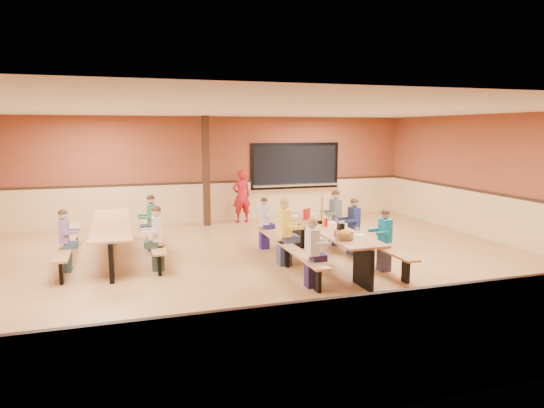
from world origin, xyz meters
name	(u,v)px	position (x,y,z in m)	size (l,w,h in m)	color
ground	(257,267)	(0.00, 0.00, 0.00)	(12.00, 12.00, 0.00)	#A26D3D
room_envelope	(257,232)	(0.00, 0.00, 0.69)	(12.04, 10.04, 3.02)	brown
kitchen_pass_through	(295,168)	(2.60, 4.96, 1.49)	(2.78, 0.28, 1.38)	black
structural_post	(206,171)	(-0.20, 4.40, 1.50)	(0.18, 0.18, 3.00)	#311B10
cafeteria_table_main	(326,237)	(1.38, -0.13, 0.53)	(1.91, 3.70, 0.74)	#B57D48
cafeteria_table_second	(112,233)	(-2.66, 1.59, 0.53)	(1.91, 3.70, 0.74)	#B57D48
seated_child_white_left	(312,253)	(0.55, -1.42, 0.59)	(0.35, 0.29, 1.17)	silver
seated_adult_yellow	(284,232)	(0.55, 0.00, 0.66)	(0.42, 0.34, 1.31)	yellow
seated_child_grey_left	(264,224)	(0.55, 1.37, 0.57)	(0.33, 0.27, 1.14)	silver
seated_child_teal_right	(385,241)	(2.20, -0.96, 0.58)	(0.35, 0.28, 1.16)	#117EA7
seated_child_navy_right	(354,227)	(2.20, 0.30, 0.60)	(0.36, 0.30, 1.19)	#1B224E
seated_child_char_right	(335,218)	(2.20, 1.22, 0.63)	(0.39, 0.32, 1.25)	#535B5F
seated_child_purple_sec	(64,241)	(-3.49, 0.78, 0.58)	(0.35, 0.28, 1.16)	slate
seated_child_green_sec	(152,223)	(-1.84, 1.98, 0.61)	(0.37, 0.30, 1.21)	#387858
seated_child_tan_sec	(157,239)	(-1.84, 0.37, 0.61)	(0.37, 0.30, 1.21)	beige
standing_woman	(241,196)	(0.82, 4.55, 0.76)	(0.55, 0.36, 1.51)	#AF1418
punch_pitcher	(307,215)	(1.28, 0.67, 0.85)	(0.16, 0.16, 0.22)	#B21A17
chip_bowl	(345,235)	(1.22, -1.26, 0.81)	(0.32, 0.32, 0.15)	orange
napkin_dispenser	(341,226)	(1.52, -0.50, 0.80)	(0.10, 0.14, 0.13)	black
condiment_mustard	(324,222)	(1.35, -0.07, 0.82)	(0.06, 0.06, 0.17)	yellow
condiment_ketchup	(326,222)	(1.38, -0.13, 0.82)	(0.06, 0.06, 0.17)	#B2140F
table_paddle	(322,217)	(1.43, 0.21, 0.88)	(0.16, 0.16, 0.56)	black
place_settings	(326,224)	(1.38, -0.13, 0.80)	(0.65, 3.30, 0.11)	beige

